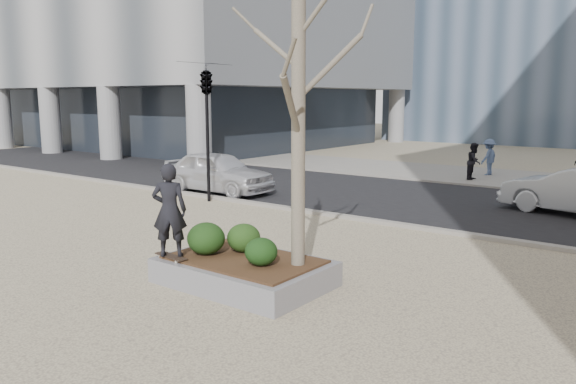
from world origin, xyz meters
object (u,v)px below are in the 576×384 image
Objects in this scene: planter at (244,272)px; police_car at (217,172)px; skateboarder at (169,210)px; skateboard at (171,258)px.

planter is 10.24m from police_car.
skateboarder is 10.06m from police_car.
police_car is (-6.35, 7.78, -0.62)m from skateboarder.
skateboard is (-1.10, -0.78, 0.26)m from planter.
planter is 0.69× the size of police_car.
police_car is at bearing 136.79° from planter.
police_car is at bearing -89.23° from skateboarder.
skateboard is 0.18× the size of police_car.
police_car is (-6.35, 7.78, 0.28)m from skateboard.
planter is at bearing 42.10° from skateboard.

